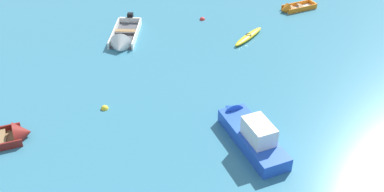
{
  "coord_description": "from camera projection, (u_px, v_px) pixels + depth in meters",
  "views": [
    {
      "loc": [
        2.91,
        2.17,
        14.51
      ],
      "look_at": [
        0.0,
        22.51,
        0.15
      ],
      "focal_mm": 42.95,
      "sensor_mm": 36.0,
      "label": 1
    }
  ],
  "objects": [
    {
      "name": "mooring_buoy_far_field",
      "position": [
        105.0,
        109.0,
        24.36
      ],
      "size": [
        0.4,
        0.4,
        0.4
      ],
      "primitive_type": "sphere",
      "color": "yellow",
      "rests_on": "ground_plane"
    },
    {
      "name": "kayak_yellow_near_right",
      "position": [
        248.0,
        36.0,
        30.8
      ],
      "size": [
        2.01,
        3.11,
        0.31
      ],
      "color": "yellow",
      "rests_on": "ground_plane"
    },
    {
      "name": "rowboat_orange_cluster_inner",
      "position": [
        291.0,
        9.0,
        34.45
      ],
      "size": [
        2.96,
        2.38,
        0.88
      ],
      "color": "beige",
      "rests_on": "ground_plane"
    },
    {
      "name": "rowboat_maroon_back_row_left",
      "position": [
        8.0,
        137.0,
        22.15
      ],
      "size": [
        4.1,
        3.08,
        1.31
      ],
      "color": "#99754C",
      "rests_on": "ground_plane"
    },
    {
      "name": "mooring_buoy_trailing",
      "position": [
        202.0,
        20.0,
        33.27
      ],
      "size": [
        0.39,
        0.39,
        0.39
      ],
      "primitive_type": "sphere",
      "color": "red",
      "rests_on": "ground_plane"
    },
    {
      "name": "rowboat_white_distant_center",
      "position": [
        122.0,
        41.0,
        30.12
      ],
      "size": [
        1.97,
        4.79,
        1.49
      ],
      "color": "#4C4C51",
      "rests_on": "ground_plane"
    },
    {
      "name": "motor_launch_blue_back_row_center",
      "position": [
        249.0,
        131.0,
        21.98
      ],
      "size": [
        3.81,
        5.12,
        1.82
      ],
      "color": "blue",
      "rests_on": "ground_plane"
    }
  ]
}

